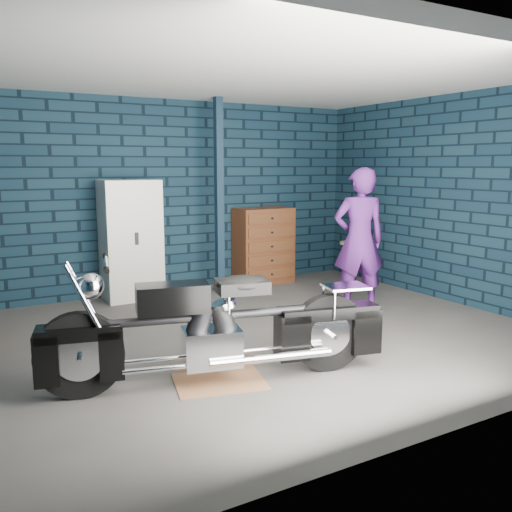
{
  "coord_description": "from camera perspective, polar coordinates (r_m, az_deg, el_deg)",
  "views": [
    {
      "loc": [
        -2.73,
        -4.83,
        1.8
      ],
      "look_at": [
        0.2,
        0.3,
        0.8
      ],
      "focal_mm": 38.0,
      "sensor_mm": 36.0,
      "label": 1
    }
  ],
  "objects": [
    {
      "name": "ground",
      "position": [
        5.83,
        -0.23,
        -8.38
      ],
      "size": [
        6.0,
        6.0,
        0.0
      ],
      "primitive_type": "plane",
      "color": "#4F4D4A",
      "rests_on": "ground"
    },
    {
      "name": "room_walls",
      "position": [
        6.03,
        -2.88,
        10.57
      ],
      "size": [
        6.02,
        5.01,
        2.71
      ],
      "color": "#0F2232",
      "rests_on": "ground"
    },
    {
      "name": "support_post",
      "position": [
        7.54,
        -3.91,
        6.16
      ],
      "size": [
        0.1,
        0.1,
        2.7
      ],
      "primitive_type": "cube",
      "color": "#102233",
      "rests_on": "ground"
    },
    {
      "name": "drip_mat",
      "position": [
        4.67,
        -3.86,
        -13.02
      ],
      "size": [
        0.85,
        0.71,
        0.01
      ],
      "primitive_type": "cube",
      "rotation": [
        0.0,
        0.0,
        -0.24
      ],
      "color": "brown",
      "rests_on": "ground"
    },
    {
      "name": "motorcycle",
      "position": [
        4.49,
        -3.93,
        -6.68
      ],
      "size": [
        2.54,
        1.22,
        1.08
      ],
      "primitive_type": null,
      "rotation": [
        0.0,
        0.0,
        -0.24
      ],
      "color": "black",
      "rests_on": "ground"
    },
    {
      "name": "person",
      "position": [
        6.78,
        10.8,
        1.67
      ],
      "size": [
        0.76,
        0.64,
        1.77
      ],
      "primitive_type": "imported",
      "rotation": [
        0.0,
        0.0,
        2.75
      ],
      "color": "#531E72",
      "rests_on": "ground"
    },
    {
      "name": "locker",
      "position": [
        7.43,
        -13.03,
        1.63
      ],
      "size": [
        0.75,
        0.53,
        1.6
      ],
      "primitive_type": "cube",
      "color": "silver",
      "rests_on": "ground"
    },
    {
      "name": "tool_chest",
      "position": [
        8.29,
        0.84,
        1.1
      ],
      "size": [
        0.86,
        0.48,
        1.15
      ],
      "primitive_type": "cube",
      "color": "brown",
      "rests_on": "ground"
    },
    {
      "name": "shop_stool",
      "position": [
        8.69,
        9.85,
        -0.47
      ],
      "size": [
        0.42,
        0.42,
        0.6
      ],
      "primitive_type": null,
      "rotation": [
        0.0,
        0.0,
        -0.33
      ],
      "color": "beige",
      "rests_on": "ground"
    }
  ]
}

